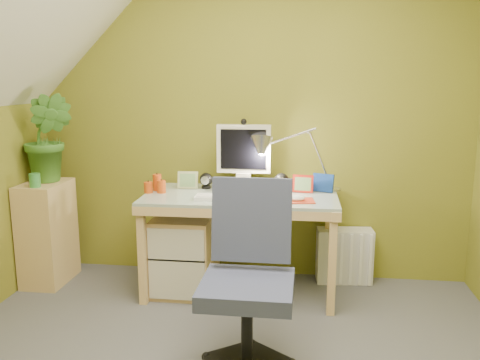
# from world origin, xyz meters

# --- Properties ---
(wall_back) EXTENTS (3.20, 0.01, 2.40)m
(wall_back) POSITION_xyz_m (0.00, 1.60, 1.20)
(wall_back) COLOR olive
(wall_back) RESTS_ON floor
(desk) EXTENTS (1.32, 0.67, 0.70)m
(desk) POSITION_xyz_m (-0.03, 1.23, 0.35)
(desk) COLOR tan
(desk) RESTS_ON floor
(monitor) EXTENTS (0.35, 0.21, 0.48)m
(monitor) POSITION_xyz_m (-0.03, 1.41, 0.94)
(monitor) COLOR beige
(monitor) RESTS_ON desk
(speaker_left) EXTENTS (0.10, 0.10, 0.11)m
(speaker_left) POSITION_xyz_m (-0.30, 1.39, 0.76)
(speaker_left) COLOR black
(speaker_left) RESTS_ON desk
(speaker_right) EXTENTS (0.12, 0.12, 0.13)m
(speaker_right) POSITION_xyz_m (0.24, 1.39, 0.77)
(speaker_right) COLOR black
(speaker_right) RESTS_ON desk
(keyboard) EXTENTS (0.41, 0.14, 0.02)m
(keyboard) POSITION_xyz_m (-0.11, 1.09, 0.71)
(keyboard) COLOR white
(keyboard) RESTS_ON desk
(mousepad) EXTENTS (0.25, 0.19, 0.01)m
(mousepad) POSITION_xyz_m (0.35, 1.09, 0.71)
(mousepad) COLOR #B8351C
(mousepad) RESTS_ON desk
(mouse) EXTENTS (0.12, 0.08, 0.04)m
(mouse) POSITION_xyz_m (0.35, 1.09, 0.72)
(mouse) COLOR white
(mouse) RESTS_ON mousepad
(amber_tumbler) EXTENTS (0.07, 0.07, 0.08)m
(amber_tumbler) POSITION_xyz_m (0.15, 1.15, 0.74)
(amber_tumbler) COLOR maroon
(amber_tumbler) RESTS_ON desk
(candle_cluster) EXTENTS (0.18, 0.16, 0.12)m
(candle_cluster) POSITION_xyz_m (-0.63, 1.24, 0.76)
(candle_cluster) COLOR #C84711
(candle_cluster) RESTS_ON desk
(photo_frame_red) EXTENTS (0.14, 0.04, 0.12)m
(photo_frame_red) POSITION_xyz_m (0.39, 1.35, 0.76)
(photo_frame_red) COLOR red
(photo_frame_red) RESTS_ON desk
(photo_frame_blue) EXTENTS (0.15, 0.07, 0.13)m
(photo_frame_blue) POSITION_xyz_m (0.53, 1.39, 0.77)
(photo_frame_blue) COLOR navy
(photo_frame_blue) RESTS_ON desk
(photo_frame_green) EXTENTS (0.15, 0.03, 0.12)m
(photo_frame_green) POSITION_xyz_m (-0.43, 1.37, 0.76)
(photo_frame_green) COLOR #ABB67D
(photo_frame_green) RESTS_ON desk
(desk_lamp) EXTENTS (0.64, 0.39, 0.64)m
(desk_lamp) POSITION_xyz_m (0.42, 1.41, 1.02)
(desk_lamp) COLOR silver
(desk_lamp) RESTS_ON desk
(side_ledge) EXTENTS (0.28, 0.43, 0.75)m
(side_ledge) POSITION_xyz_m (-1.45, 1.23, 0.37)
(side_ledge) COLOR tan
(side_ledge) RESTS_ON floor
(potted_plant) EXTENTS (0.36, 0.30, 0.64)m
(potted_plant) POSITION_xyz_m (-1.42, 1.28, 1.06)
(potted_plant) COLOR #3A7025
(potted_plant) RESTS_ON side_ledge
(green_cup) EXTENTS (0.09, 0.09, 0.10)m
(green_cup) POSITION_xyz_m (-1.43, 1.08, 0.79)
(green_cup) COLOR #39883F
(green_cup) RESTS_ON side_ledge
(task_chair) EXTENTS (0.52, 0.52, 0.94)m
(task_chair) POSITION_xyz_m (0.14, 0.23, 0.47)
(task_chair) COLOR #3A3F5F
(task_chair) RESTS_ON floor
(radiator) EXTENTS (0.41, 0.19, 0.40)m
(radiator) POSITION_xyz_m (0.71, 1.50, 0.20)
(radiator) COLOR silver
(radiator) RESTS_ON floor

